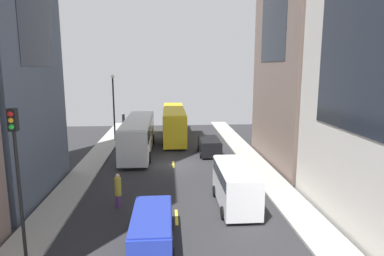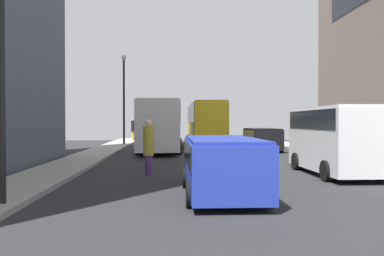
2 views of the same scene
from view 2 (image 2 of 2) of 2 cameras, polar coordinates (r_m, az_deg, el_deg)
ground_plane at (r=24.78m, az=3.21°, el=-3.79°), size 40.55×40.55×0.00m
sidewalk_west at (r=25.06m, az=-13.38°, el=-3.59°), size 2.19×44.00×0.15m
sidewalk_east at (r=26.52m, az=18.85°, el=-3.37°), size 2.19×44.00×0.15m
lane_stripe_1 at (r=14.45m, az=7.67°, el=-7.16°), size 0.16×2.00×0.01m
lane_stripe_2 at (r=24.78m, az=3.21°, el=-3.78°), size 0.16×2.00×0.01m
lane_stripe_3 at (r=35.22m, az=1.39°, el=-2.39°), size 0.16×2.00×0.01m
lane_stripe_4 at (r=45.68m, az=0.41°, el=-1.63°), size 0.16×2.00×0.01m
city_bus_white at (r=29.21m, az=-4.40°, el=0.86°), size 2.80×12.59×3.35m
streetcar_yellow at (r=35.96m, az=1.76°, el=1.06°), size 2.70×13.23×3.59m
delivery_van_white at (r=16.59m, az=19.27°, el=-0.93°), size 2.25×5.42×2.58m
car_blue_0 at (r=11.28m, az=4.19°, el=-4.66°), size 2.07×4.76×1.58m
car_black_1 at (r=28.52m, az=9.67°, el=-1.34°), size 2.09×4.19×1.56m
pedestrian_crossing_mid at (r=15.84m, az=-6.03°, el=-2.45°), size 0.40×0.40×2.11m
pedestrian_walking_far at (r=41.95m, az=-8.16°, el=-0.11°), size 0.38×0.38×2.15m
traffic_light_near_corner at (r=10.71m, az=-24.84°, el=15.43°), size 0.32×0.44×6.68m
streetlamp_near at (r=35.11m, az=-9.39°, el=5.25°), size 0.44×0.44×7.47m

